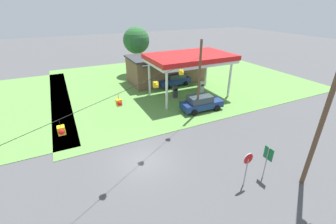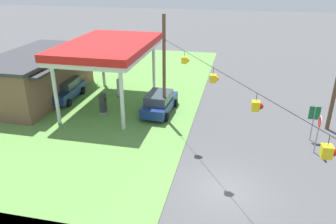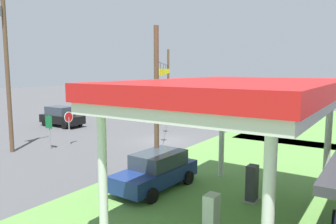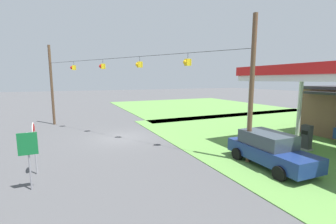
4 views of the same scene
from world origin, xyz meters
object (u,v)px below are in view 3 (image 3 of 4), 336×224
object	(u,v)px
car_at_pumps_front	(156,170)
stop_sign_roadside	(69,121)
fuel_pump_far	(211,219)
car_on_crossroad	(61,116)
utility_pole_main	(6,61)
fuel_pump_near	(252,185)
route_sign	(49,125)
gas_station_canopy	(237,94)

from	to	relation	value
car_at_pumps_front	stop_sign_roadside	xyz separation A→B (m)	(-3.84, -10.85, 0.91)
fuel_pump_far	car_on_crossroad	bearing A→B (deg)	-117.64
fuel_pump_far	utility_pole_main	distance (m)	17.83
fuel_pump_near	stop_sign_roadside	xyz separation A→B (m)	(-2.89, -15.18, 1.05)
fuel_pump_far	route_sign	bearing A→B (deg)	-108.36
stop_sign_roadside	utility_pole_main	bearing A→B (deg)	157.73
fuel_pump_far	route_sign	xyz separation A→B (m)	(-5.05, -15.21, 0.94)
fuel_pump_far	car_on_crossroad	xyz separation A→B (m)	(-11.69, -22.32, 0.23)
car_on_crossroad	route_sign	distance (m)	9.75
fuel_pump_near	car_on_crossroad	xyz separation A→B (m)	(-7.81, -22.32, 0.23)
gas_station_canopy	fuel_pump_far	distance (m)	4.43
gas_station_canopy	utility_pole_main	size ratio (longest dim) A/B	0.90
car_on_crossroad	route_sign	world-z (taller)	route_sign
stop_sign_roadside	fuel_pump_near	bearing A→B (deg)	-100.78
car_on_crossroad	car_at_pumps_front	bearing A→B (deg)	-26.84
gas_station_canopy	stop_sign_roadside	xyz separation A→B (m)	(-4.83, -15.18, -2.94)
stop_sign_roadside	utility_pole_main	size ratio (longest dim) A/B	0.22
gas_station_canopy	stop_sign_roadside	bearing A→B (deg)	-107.64
fuel_pump_near	utility_pole_main	size ratio (longest dim) A/B	0.14
car_at_pumps_front	car_on_crossroad	bearing A→B (deg)	-113.43
stop_sign_roadside	utility_pole_main	world-z (taller)	utility_pole_main
car_at_pumps_front	utility_pole_main	distance (m)	13.47
fuel_pump_near	car_on_crossroad	size ratio (longest dim) A/B	0.34
fuel_pump_far	car_at_pumps_front	xyz separation A→B (m)	(-2.93, -4.33, 0.13)
fuel_pump_near	fuel_pump_far	size ratio (longest dim) A/B	1.00
gas_station_canopy	route_sign	size ratio (longest dim) A/B	4.18
fuel_pump_near	car_at_pumps_front	distance (m)	4.43
fuel_pump_far	utility_pole_main	xyz separation A→B (m)	(-3.06, -16.70, 5.45)
stop_sign_roadside	car_at_pumps_front	bearing A→B (deg)	-109.47
route_sign	car_on_crossroad	bearing A→B (deg)	-133.07
fuel_pump_far	stop_sign_roadside	bearing A→B (deg)	-114.02
fuel_pump_far	gas_station_canopy	bearing A→B (deg)	179.95
fuel_pump_near	route_sign	world-z (taller)	route_sign
car_at_pumps_front	car_on_crossroad	xyz separation A→B (m)	(-8.76, -17.99, 0.09)
car_at_pumps_front	utility_pole_main	size ratio (longest dim) A/B	0.42
car_at_pumps_front	route_sign	size ratio (longest dim) A/B	1.95
gas_station_canopy	car_on_crossroad	xyz separation A→B (m)	(-9.75, -22.32, -3.76)
gas_station_canopy	fuel_pump_near	xyz separation A→B (m)	(-1.94, -0.00, -3.98)
route_sign	utility_pole_main	distance (m)	5.15
car_on_crossroad	utility_pole_main	bearing A→B (deg)	-57.84
car_at_pumps_front	car_on_crossroad	world-z (taller)	car_on_crossroad
stop_sign_roadside	gas_station_canopy	bearing A→B (deg)	-107.64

